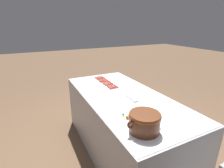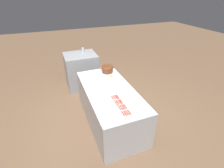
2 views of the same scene
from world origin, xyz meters
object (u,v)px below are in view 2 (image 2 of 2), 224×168
Objects in this scene: hot_dog_10 at (120,102)px; hot_dog_1 at (119,107)px; hot_dog_0 at (123,113)px; hot_dog_9 at (123,107)px; hot_dog_15 at (118,96)px; bean_pot at (107,69)px; hot_dog_3 at (112,97)px; soda_can at (83,50)px; hot_dog_5 at (121,107)px; hot_dog_7 at (114,97)px; hot_dog_13 at (125,106)px; back_cabinet at (82,71)px; hot_dog_4 at (125,113)px; hot_dog_12 at (129,112)px; hot_dog_8 at (127,112)px; hot_dog_14 at (121,101)px; hot_dog_2 at (116,102)px; carrot at (110,77)px; hot_dog_11 at (116,97)px; hot_dog_6 at (118,102)px; serving_spoon at (105,85)px.

hot_dog_1 is at bearing -116.09° from hot_dog_10.
hot_dog_9 is at bearing 63.67° from hot_dog_0.
hot_dog_15 is 1.07m from bean_pot.
soda_can is (-0.04, 2.21, 0.22)m from hot_dog_3.
hot_dog_3 is 0.32m from hot_dog_5.
hot_dog_13 is (0.07, -0.32, 0.00)m from hot_dog_7.
hot_dog_5 is 1.00× the size of hot_dog_7.
hot_dog_9 is at bearing -84.18° from back_cabinet.
hot_dog_4 is at bearing -98.19° from hot_dog_15.
hot_dog_8 is at bearing 179.06° from hot_dog_12.
hot_dog_1 is 0.19m from hot_dog_14.
hot_dog_5 is 0.18m from hot_dog_12.
soda_can is (-0.15, 2.53, 0.22)m from hot_dog_13.
hot_dog_8 is 1.00× the size of hot_dog_14.
soda_can is at bearing 90.85° from hot_dog_0.
hot_dog_8 is at bearing -90.37° from hot_dog_10.
hot_dog_2 is at bearing 103.97° from hot_dog_5.
back_cabinet reaches higher than hot_dog_7.
hot_dog_2 and hot_dog_5 have the same top height.
hot_dog_11 is at bearing -101.89° from carrot.
hot_dog_1 is at bearing 113.29° from hot_dog_8.
hot_dog_14 is (0.11, 0.32, 0.00)m from hot_dog_0.
soda_can reaches higher than hot_dog_6.
hot_dog_12 is 1.54m from bean_pot.
bean_pot reaches higher than hot_dog_7.
hot_dog_5 is 1.00× the size of hot_dog_15.
hot_dog_3 reaches higher than serving_spoon.
hot_dog_13 reaches higher than serving_spoon.
hot_dog_12 is 1.00× the size of hot_dog_13.
hot_dog_2 is at bearing -115.28° from hot_dog_11.
hot_dog_0 is 1.00× the size of hot_dog_15.
hot_dog_7 is at bearing 102.57° from hot_dog_13.
hot_dog_0 is 0.16m from hot_dog_1.
hot_dog_9 is (0.07, -0.01, 0.00)m from hot_dog_1.
hot_dog_0 is at bearing -90.80° from hot_dog_1.
carrot is at bearing -78.80° from soda_can.
hot_dog_11 is at bearing 76.36° from hot_dog_6.
serving_spoon is (-0.05, 0.65, -0.00)m from hot_dog_10.
hot_dog_0 is at bearing 175.66° from hot_dog_8.
back_cabinet is 1.37m from carrot.
hot_dog_4 is at bearing 179.71° from hot_dog_12.
hot_dog_4 is (0.03, -0.17, 0.00)m from hot_dog_1.
hot_dog_13 is at bearing -88.24° from hot_dog_14.
serving_spoon is at bearing -125.76° from carrot.
hot_dog_11 is (0.00, 0.16, 0.00)m from hot_dog_10.
back_cabinet is at bearing 114.15° from bean_pot.
hot_dog_9 is 0.04m from hot_dog_13.
hot_dog_5 and hot_dog_12 have the same top height.
hot_dog_1 is 2.54m from soda_can.
hot_dog_2 is 1.00× the size of hot_dog_6.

